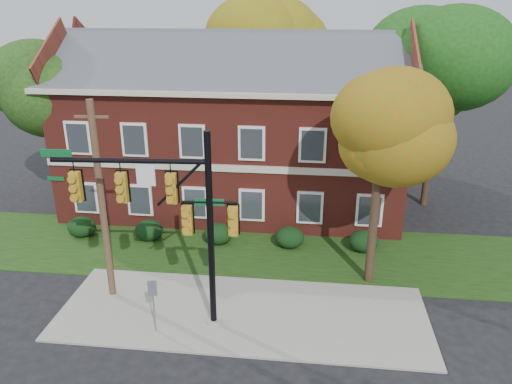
# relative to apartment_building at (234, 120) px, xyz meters

# --- Properties ---
(ground) EXTENTS (120.00, 120.00, 0.00)m
(ground) POSITION_rel_apartment_building_xyz_m (2.00, -11.95, -4.99)
(ground) COLOR black
(ground) RESTS_ON ground
(sidewalk) EXTENTS (14.00, 5.00, 0.08)m
(sidewalk) POSITION_rel_apartment_building_xyz_m (2.00, -10.95, -4.95)
(sidewalk) COLOR gray
(sidewalk) RESTS_ON ground
(grass_strip) EXTENTS (30.00, 6.00, 0.04)m
(grass_strip) POSITION_rel_apartment_building_xyz_m (2.00, -5.95, -4.97)
(grass_strip) COLOR #193811
(grass_strip) RESTS_ON ground
(apartment_building) EXTENTS (18.80, 8.80, 9.74)m
(apartment_building) POSITION_rel_apartment_building_xyz_m (0.00, 0.00, 0.00)
(apartment_building) COLOR maroon
(apartment_building) RESTS_ON ground
(hedge_far_left) EXTENTS (1.40, 1.26, 1.05)m
(hedge_far_left) POSITION_rel_apartment_building_xyz_m (-7.00, -5.25, -4.46)
(hedge_far_left) COLOR black
(hedge_far_left) RESTS_ON ground
(hedge_left) EXTENTS (1.40, 1.26, 1.05)m
(hedge_left) POSITION_rel_apartment_building_xyz_m (-3.50, -5.25, -4.46)
(hedge_left) COLOR black
(hedge_left) RESTS_ON ground
(hedge_center) EXTENTS (1.40, 1.26, 1.05)m
(hedge_center) POSITION_rel_apartment_building_xyz_m (0.00, -5.25, -4.46)
(hedge_center) COLOR black
(hedge_center) RESTS_ON ground
(hedge_right) EXTENTS (1.40, 1.26, 1.05)m
(hedge_right) POSITION_rel_apartment_building_xyz_m (3.50, -5.25, -4.46)
(hedge_right) COLOR black
(hedge_right) RESTS_ON ground
(hedge_far_right) EXTENTS (1.40, 1.26, 1.05)m
(hedge_far_right) POSITION_rel_apartment_building_xyz_m (7.00, -5.25, -4.46)
(hedge_far_right) COLOR black
(hedge_far_right) RESTS_ON ground
(tree_near_right) EXTENTS (4.50, 4.25, 8.58)m
(tree_near_right) POSITION_rel_apartment_building_xyz_m (7.22, -8.09, 1.68)
(tree_near_right) COLOR black
(tree_near_right) RESTS_ON ground
(tree_left_rear) EXTENTS (5.40, 5.10, 8.88)m
(tree_left_rear) POSITION_rel_apartment_building_xyz_m (-9.73, -1.12, 1.69)
(tree_left_rear) COLOR black
(tree_left_rear) RESTS_ON ground
(tree_right_rear) EXTENTS (6.30, 5.95, 10.62)m
(tree_right_rear) POSITION_rel_apartment_building_xyz_m (11.31, 0.86, 3.13)
(tree_right_rear) COLOR black
(tree_right_rear) RESTS_ON ground
(tree_far_rear) EXTENTS (6.84, 6.46, 11.52)m
(tree_far_rear) POSITION_rel_apartment_building_xyz_m (1.34, 7.84, 3.86)
(tree_far_rear) COLOR black
(tree_far_rear) RESTS_ON ground
(traffic_signal) EXTENTS (6.57, 0.75, 7.34)m
(traffic_signal) POSITION_rel_apartment_building_xyz_m (-0.29, -11.75, -0.43)
(traffic_signal) COLOR gray
(traffic_signal) RESTS_ON ground
(utility_pole) EXTENTS (1.24, 0.28, 7.99)m
(utility_pole) POSITION_rel_apartment_building_xyz_m (-3.43, -10.26, -0.94)
(utility_pole) COLOR #4C3423
(utility_pole) RESTS_ON ground
(sign_post) EXTENTS (0.31, 0.11, 2.17)m
(sign_post) POSITION_rel_apartment_building_xyz_m (-0.95, -12.45, -3.52)
(sign_post) COLOR slate
(sign_post) RESTS_ON ground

